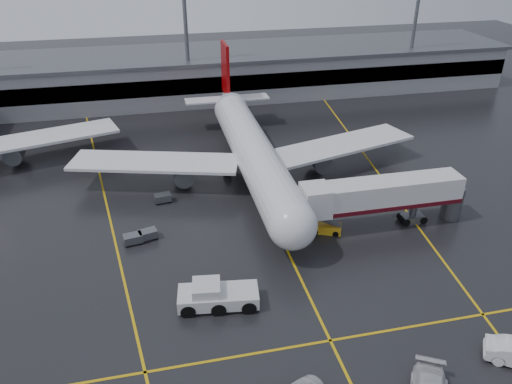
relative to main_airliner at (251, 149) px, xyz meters
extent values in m
plane|color=black|center=(0.00, -9.70, -4.21)|extent=(220.00, 220.00, 0.00)
cube|color=gold|center=(0.00, -9.70, -4.20)|extent=(0.25, 90.00, 0.02)
cube|color=gold|center=(0.00, -31.70, -4.20)|extent=(60.00, 0.25, 0.02)
cube|color=gold|center=(-20.00, 0.30, -4.20)|extent=(9.99, 69.35, 0.02)
cube|color=gold|center=(18.00, 0.30, -4.20)|extent=(7.57, 69.64, 0.02)
cube|color=gray|center=(0.00, 38.30, -0.21)|extent=(120.00, 18.00, 8.00)
cube|color=black|center=(0.00, 29.50, 0.29)|extent=(120.00, 0.40, 3.00)
cube|color=#595B60|center=(0.00, 38.30, 4.09)|extent=(122.00, 19.00, 0.60)
cylinder|color=#595B60|center=(-5.00, 32.30, 8.29)|extent=(0.70, 0.70, 25.00)
cylinder|color=#595B60|center=(40.00, 32.30, 8.29)|extent=(0.70, 0.70, 25.00)
cylinder|color=silver|center=(0.00, -1.70, -0.01)|extent=(5.20, 36.00, 5.20)
sphere|color=silver|center=(0.00, -19.70, -0.01)|extent=(5.20, 5.20, 5.20)
cone|color=silver|center=(0.00, 19.30, 0.59)|extent=(4.94, 8.00, 4.94)
cube|color=#8A0204|center=(0.00, 20.30, 5.49)|extent=(0.50, 5.50, 8.50)
cube|color=silver|center=(0.00, 19.30, 0.79)|extent=(14.00, 3.00, 0.25)
cube|color=silver|center=(-13.00, 0.30, -0.81)|extent=(22.80, 11.83, 0.40)
cube|color=silver|center=(13.00, 0.30, -0.81)|extent=(22.80, 11.83, 0.40)
cylinder|color=#595B60|center=(-9.50, -0.70, -2.21)|extent=(2.60, 4.50, 2.60)
cylinder|color=#595B60|center=(9.50, -0.70, -2.21)|extent=(2.60, 4.50, 2.60)
cylinder|color=#595B60|center=(0.00, -16.70, -3.21)|extent=(0.56, 0.56, 2.00)
cylinder|color=#595B60|center=(-3.20, 1.30, -3.21)|extent=(0.56, 0.56, 2.00)
cylinder|color=#595B60|center=(3.20, 1.30, -3.21)|extent=(0.56, 0.56, 2.00)
cylinder|color=black|center=(0.00, -16.70, -3.76)|extent=(0.40, 1.10, 1.10)
cylinder|color=black|center=(-3.20, 1.30, -3.66)|extent=(1.00, 1.40, 1.40)
cylinder|color=black|center=(3.20, 1.30, -3.66)|extent=(1.00, 1.40, 1.40)
cube|color=silver|center=(-29.00, 12.30, -0.81)|extent=(22.80, 11.83, 0.40)
cylinder|color=#595B60|center=(-32.50, 11.30, -2.21)|extent=(2.60, 4.50, 2.60)
cube|color=silver|center=(12.00, -15.70, 0.19)|extent=(18.00, 3.20, 3.00)
cube|color=#4A0811|center=(12.00, -15.70, -1.11)|extent=(18.00, 3.30, 0.50)
cube|color=silver|center=(3.80, -15.70, 0.19)|extent=(3.00, 3.40, 3.30)
cylinder|color=#595B60|center=(16.00, -15.70, -2.71)|extent=(0.80, 0.80, 3.00)
cube|color=#595B60|center=(16.00, -15.70, -3.76)|extent=(2.60, 1.60, 0.90)
cylinder|color=#595B60|center=(21.00, -15.70, -2.21)|extent=(2.40, 2.40, 4.00)
cylinder|color=black|center=(14.90, -15.70, -3.76)|extent=(0.90, 1.80, 0.90)
cylinder|color=black|center=(17.10, -15.70, -3.76)|extent=(0.90, 1.80, 0.90)
cube|color=silver|center=(-8.58, -25.13, -3.26)|extent=(7.71, 3.92, 1.27)
cube|color=silver|center=(-9.62, -24.99, -2.21)|extent=(2.85, 2.85, 1.05)
cube|color=black|center=(-9.62, -24.99, -2.21)|extent=(2.56, 2.56, 0.95)
cylinder|color=black|center=(-11.29, -24.77, -3.63)|extent=(1.78, 3.32, 1.37)
cylinder|color=black|center=(-8.58, -25.13, -3.63)|extent=(1.78, 3.32, 1.37)
cylinder|color=black|center=(-5.86, -25.50, -3.63)|extent=(1.78, 3.32, 1.37)
cube|color=gold|center=(5.31, -15.63, -3.69)|extent=(3.71, 2.66, 1.05)
cube|color=#595B60|center=(5.31, -15.63, -2.69)|extent=(3.38, 2.08, 1.20)
cylinder|color=black|center=(4.25, -15.18, -3.92)|extent=(1.25, 1.75, 0.67)
cylinder|color=black|center=(6.36, -16.07, -3.92)|extent=(1.25, 1.75, 0.67)
cube|color=#595B60|center=(-14.59, -12.60, -3.56)|extent=(2.26, 1.76, 0.90)
cylinder|color=black|center=(-15.24, -13.29, -4.03)|extent=(0.40, 0.20, 0.40)
cylinder|color=black|center=(-13.69, -12.89, -4.03)|extent=(0.40, 0.20, 0.40)
cylinder|color=black|center=(-15.49, -12.32, -4.03)|extent=(0.40, 0.20, 0.40)
cylinder|color=black|center=(-13.94, -11.92, -4.03)|extent=(0.40, 0.20, 0.40)
cube|color=#595B60|center=(-16.21, -13.13, -3.56)|extent=(2.19, 1.62, 0.90)
cylinder|color=black|center=(-16.91, -13.76, -4.03)|extent=(0.40, 0.20, 0.40)
cylinder|color=black|center=(-15.34, -13.48, -4.03)|extent=(0.40, 0.20, 0.40)
cylinder|color=black|center=(-17.09, -12.77, -4.03)|extent=(0.40, 0.20, 0.40)
cylinder|color=black|center=(-15.51, -12.50, -4.03)|extent=(0.40, 0.20, 0.40)
cube|color=#595B60|center=(-12.46, -4.56, -3.56)|extent=(2.15, 1.55, 0.90)
cylinder|color=black|center=(-13.19, -5.16, -4.03)|extent=(0.40, 0.20, 0.40)
cylinder|color=black|center=(-11.60, -4.95, -4.03)|extent=(0.40, 0.20, 0.40)
cylinder|color=black|center=(-13.32, -4.16, -4.03)|extent=(0.40, 0.20, 0.40)
cylinder|color=black|center=(-11.73, -3.96, -4.03)|extent=(0.40, 0.20, 0.40)
camera|label=1|loc=(-13.05, -60.91, 27.40)|focal=35.21mm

